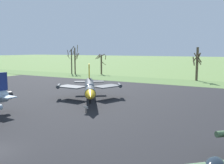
# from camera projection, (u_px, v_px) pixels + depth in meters

# --- Properties ---
(asphalt_apron) EXTENTS (93.20, 54.89, 0.05)m
(asphalt_apron) POSITION_uv_depth(u_px,v_px,m) (102.00, 109.00, 33.72)
(asphalt_apron) COLOR black
(asphalt_apron) RESTS_ON ground
(grass_verge_strip) EXTENTS (153.20, 12.00, 0.06)m
(grass_verge_strip) POSITION_uv_depth(u_px,v_px,m) (173.00, 82.00, 62.67)
(grass_verge_strip) COLOR #55743C
(grass_verge_strip) RESTS_ON ground
(jet_fighter_front_left) EXTENTS (11.87, 14.38, 5.43)m
(jet_fighter_front_left) POSITION_uv_depth(u_px,v_px,m) (90.00, 87.00, 39.17)
(jet_fighter_front_left) COLOR #33383D
(jet_fighter_front_left) RESTS_ON ground
(info_placard_front_left) EXTENTS (0.59, 0.37, 1.00)m
(info_placard_front_left) POSITION_uv_depth(u_px,v_px,m) (86.00, 109.00, 31.45)
(info_placard_front_left) COLOR black
(info_placard_front_left) RESTS_ON ground
(bare_tree_far_left) EXTENTS (2.61, 2.84, 9.13)m
(bare_tree_far_left) POSITION_uv_depth(u_px,v_px,m) (71.00, 60.00, 82.80)
(bare_tree_far_left) COLOR #42382D
(bare_tree_far_left) RESTS_ON ground
(bare_tree_left_of_center) EXTENTS (2.22, 1.78, 9.51)m
(bare_tree_left_of_center) POSITION_uv_depth(u_px,v_px,m) (75.00, 59.00, 83.28)
(bare_tree_left_of_center) COLOR brown
(bare_tree_left_of_center) RESTS_ON ground
(bare_tree_center) EXTENTS (3.89, 3.40, 6.63)m
(bare_tree_center) POSITION_uv_depth(u_px,v_px,m) (101.00, 62.00, 82.30)
(bare_tree_center) COLOR brown
(bare_tree_center) RESTS_ON ground
(bare_tree_right_of_center) EXTENTS (2.53, 2.55, 8.57)m
(bare_tree_right_of_center) POSITION_uv_depth(u_px,v_px,m) (197.00, 63.00, 64.41)
(bare_tree_right_of_center) COLOR brown
(bare_tree_right_of_center) RESTS_ON ground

